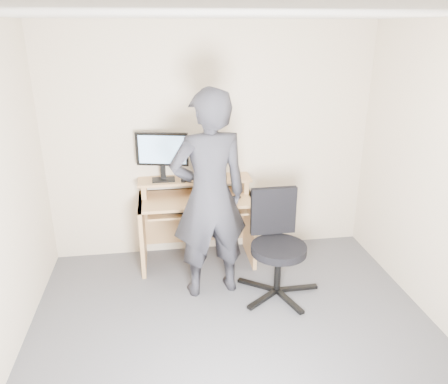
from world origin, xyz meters
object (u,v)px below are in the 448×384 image
object	(u,v)px
desk	(196,212)
person	(209,196)
office_chair	(277,240)
monitor	(162,152)

from	to	relation	value
desk	person	xyz separation A→B (m)	(0.07, -0.66, 0.44)
person	office_chair	bearing A→B (deg)	161.17
monitor	person	size ratio (longest dim) A/B	0.27
desk	person	world-z (taller)	person
desk	monitor	distance (m)	0.75
office_chair	desk	bearing A→B (deg)	131.43
desk	office_chair	xyz separation A→B (m)	(0.69, -0.76, -0.01)
office_chair	person	distance (m)	0.77
monitor	person	world-z (taller)	person
monitor	office_chair	bearing A→B (deg)	-25.45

